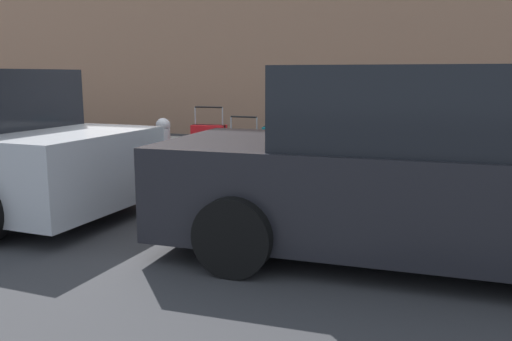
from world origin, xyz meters
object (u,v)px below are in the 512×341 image
at_px(suitcase_silver_4, 244,155).
at_px(fire_hydrant, 164,145).
at_px(suitcase_red_5, 209,150).
at_px(parked_car_charcoal_0, 428,171).
at_px(bollard_post, 113,148).
at_px(suitcase_black_0, 398,169).
at_px(suitcase_maroon_1, 353,162).
at_px(suitcase_navy_2, 312,160).
at_px(suitcase_teal_3, 278,154).

relative_size(suitcase_silver_4, fire_hydrant, 1.08).
distance_m(suitcase_red_5, parked_car_charcoal_0, 3.78).
xyz_separation_m(bollard_post, parked_car_charcoal_0, (-4.50, 2.01, 0.27)).
height_order(suitcase_red_5, fire_hydrant, suitcase_red_5).
bearing_deg(suitcase_red_5, suitcase_black_0, 178.90).
bearing_deg(suitcase_silver_4, suitcase_red_5, -2.87).
bearing_deg(fire_hydrant, suitcase_maroon_1, 179.56).
relative_size(suitcase_black_0, fire_hydrant, 0.89).
height_order(suitcase_silver_4, bollard_post, suitcase_silver_4).
height_order(suitcase_navy_2, parked_car_charcoal_0, parked_car_charcoal_0).
xyz_separation_m(suitcase_navy_2, bollard_post, (2.99, 0.14, 0.05)).
distance_m(suitcase_black_0, fire_hydrant, 3.33).
bearing_deg(suitcase_maroon_1, parked_car_charcoal_0, 114.30).
distance_m(suitcase_red_5, fire_hydrant, 0.70).
relative_size(suitcase_teal_3, suitcase_red_5, 0.80).
bearing_deg(bollard_post, suitcase_maroon_1, -177.91).
xyz_separation_m(suitcase_maroon_1, fire_hydrant, (2.77, -0.02, 0.10)).
xyz_separation_m(suitcase_teal_3, bollard_post, (2.50, 0.18, -0.01)).
distance_m(suitcase_teal_3, suitcase_red_5, 1.04).
bearing_deg(suitcase_red_5, bollard_post, 8.70).
distance_m(suitcase_black_0, suitcase_teal_3, 1.60).
distance_m(suitcase_navy_2, suitcase_red_5, 1.53).
height_order(suitcase_navy_2, bollard_post, suitcase_navy_2).
bearing_deg(suitcase_red_5, parked_car_charcoal_0, 143.66).
relative_size(suitcase_red_5, bollard_post, 1.40).
height_order(suitcase_silver_4, fire_hydrant, suitcase_silver_4).
height_order(suitcase_black_0, suitcase_red_5, suitcase_red_5).
height_order(suitcase_maroon_1, suitcase_teal_3, suitcase_maroon_1).
bearing_deg(suitcase_maroon_1, suitcase_black_0, -175.51).
xyz_separation_m(suitcase_teal_3, fire_hydrant, (1.73, 0.03, 0.06)).
xyz_separation_m(suitcase_maroon_1, suitcase_silver_4, (1.53, -0.07, 0.00)).
bearing_deg(suitcase_navy_2, suitcase_black_0, -178.47).
distance_m(fire_hydrant, parked_car_charcoal_0, 4.32).
relative_size(suitcase_silver_4, bollard_post, 1.23).
bearing_deg(parked_car_charcoal_0, suitcase_maroon_1, -65.70).
height_order(suitcase_black_0, parked_car_charcoal_0, parked_car_charcoal_0).
bearing_deg(suitcase_black_0, suitcase_maroon_1, 4.49).
bearing_deg(suitcase_red_5, suitcase_teal_3, 177.68).
height_order(suitcase_teal_3, parked_car_charcoal_0, parked_car_charcoal_0).
relative_size(suitcase_navy_2, parked_car_charcoal_0, 0.18).
bearing_deg(suitcase_maroon_1, bollard_post, 2.09).
bearing_deg(parked_car_charcoal_0, fire_hydrant, -30.08).
bearing_deg(suitcase_maroon_1, suitcase_silver_4, -2.53).
xyz_separation_m(suitcase_maroon_1, suitcase_teal_3, (1.03, -0.05, 0.05)).
xyz_separation_m(suitcase_black_0, fire_hydrant, (3.33, 0.02, 0.17)).
bearing_deg(suitcase_navy_2, parked_car_charcoal_0, 124.97).
relative_size(suitcase_black_0, parked_car_charcoal_0, 0.16).
bearing_deg(suitcase_navy_2, suitcase_maroon_1, 178.45).
bearing_deg(bollard_post, suitcase_navy_2, -177.25).
distance_m(suitcase_black_0, suitcase_maroon_1, 0.57).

